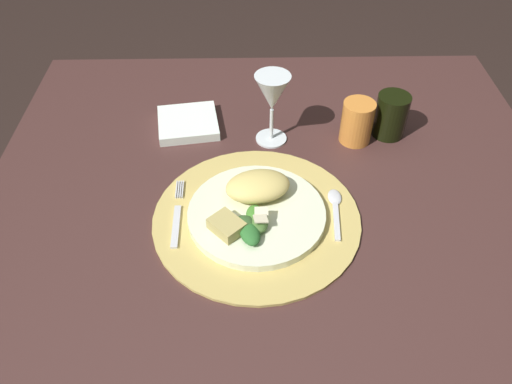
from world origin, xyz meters
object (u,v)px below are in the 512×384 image
(fork, at_px, (177,216))
(dark_tumbler, at_px, (391,115))
(dinner_plate, at_px, (257,214))
(amber_tumbler, at_px, (357,122))
(spoon, at_px, (335,205))
(napkin, at_px, (188,123))
(wine_glass, at_px, (272,95))
(dining_table, at_px, (272,223))

(fork, distance_m, dark_tumbler, 0.50)
(dinner_plate, xyz_separation_m, fork, (-0.14, 0.00, -0.01))
(fork, xyz_separation_m, amber_tumbler, (0.36, 0.23, 0.04))
(spoon, xyz_separation_m, napkin, (-0.29, 0.26, 0.00))
(napkin, xyz_separation_m, wine_glass, (0.18, -0.05, 0.10))
(wine_glass, bearing_deg, dinner_plate, -98.54)
(dining_table, distance_m, spoon, 0.20)
(amber_tumbler, relative_size, dark_tumbler, 0.97)
(napkin, height_order, dark_tumbler, dark_tumbler)
(wine_glass, bearing_deg, dining_table, -89.45)
(fork, bearing_deg, wine_glass, 52.29)
(spoon, height_order, amber_tumbler, amber_tumbler)
(dining_table, xyz_separation_m, spoon, (0.11, -0.09, 0.14))
(spoon, xyz_separation_m, dark_tumbler, (0.14, 0.22, 0.04))
(napkin, height_order, amber_tumbler, amber_tumbler)
(spoon, bearing_deg, dark_tumbler, 57.34)
(wine_glass, height_order, amber_tumbler, wine_glass)
(dinner_plate, distance_m, fork, 0.14)
(spoon, bearing_deg, napkin, 138.35)
(dinner_plate, height_order, dark_tumbler, dark_tumbler)
(dark_tumbler, bearing_deg, dinner_plate, -139.34)
(dinner_plate, bearing_deg, fork, 178.91)
(spoon, height_order, napkin, napkin)
(dining_table, xyz_separation_m, amber_tumbler, (0.18, 0.12, 0.18))
(amber_tumbler, xyz_separation_m, dark_tumbler, (0.08, 0.02, 0.00))
(dining_table, xyz_separation_m, dinner_plate, (-0.04, -0.11, 0.15))
(dinner_plate, distance_m, dark_tumbler, 0.38)
(dinner_plate, relative_size, dark_tumbler, 2.61)
(wine_glass, distance_m, dark_tumbler, 0.26)
(dining_table, relative_size, dinner_plate, 4.52)
(spoon, distance_m, napkin, 0.39)
(dining_table, bearing_deg, dinner_plate, -107.87)
(dining_table, height_order, dinner_plate, dinner_plate)
(fork, bearing_deg, spoon, 4.20)
(dining_table, distance_m, dark_tumbler, 0.34)
(napkin, xyz_separation_m, amber_tumbler, (0.36, -0.05, 0.04))
(dinner_plate, distance_m, napkin, 0.32)
(dinner_plate, height_order, spoon, dinner_plate)
(dining_table, height_order, dark_tumbler, dark_tumbler)
(spoon, relative_size, dark_tumbler, 1.34)
(napkin, relative_size, dark_tumbler, 1.34)
(wine_glass, relative_size, amber_tumbler, 1.68)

